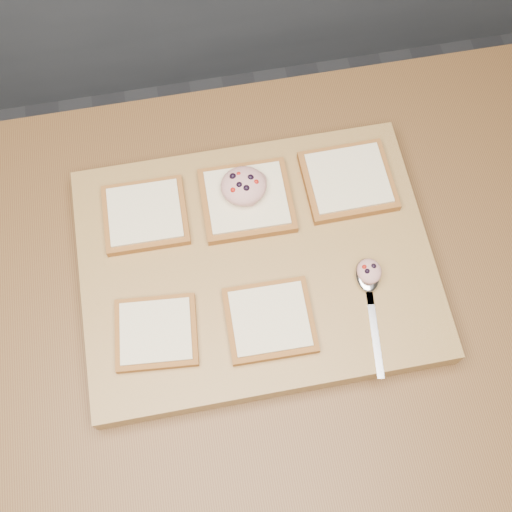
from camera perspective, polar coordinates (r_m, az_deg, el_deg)
The scene contains 11 objects.
ground at distance 1.82m, azimuth 2.75°, elevation -13.10°, with size 4.00×4.00×0.00m, color #515459.
island_counter at distance 1.37m, azimuth 3.60°, elevation -9.99°, with size 2.00×0.80×0.90m.
cutting_board at distance 0.94m, azimuth 0.00°, elevation -0.76°, with size 0.50×0.38×0.04m, color #A48046.
bread_far_left at distance 0.95m, azimuth -9.82°, elevation 3.65°, with size 0.12×0.11×0.02m.
bread_far_center at distance 0.95m, azimuth -0.83°, elevation 5.01°, with size 0.13×0.12×0.02m.
bread_far_right at distance 0.97m, azimuth 8.18°, elevation 6.66°, with size 0.13×0.12×0.02m.
bread_near_left at distance 0.89m, azimuth -8.87°, elevation -6.72°, with size 0.12×0.11×0.02m.
bread_near_center at distance 0.88m, azimuth 1.24°, elevation -5.71°, with size 0.12×0.11×0.02m.
tuna_salad_dollop at distance 0.93m, azimuth -1.12°, elevation 6.27°, with size 0.07×0.06×0.03m.
spoon at distance 0.91m, azimuth 9.97°, elevation -2.44°, with size 0.04×0.17×0.01m.
spoon_salad at distance 0.90m, azimuth 10.03°, elevation -1.33°, with size 0.03×0.04×0.02m.
Camera 1 is at (-0.14, -0.28, 1.79)m, focal length 45.00 mm.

